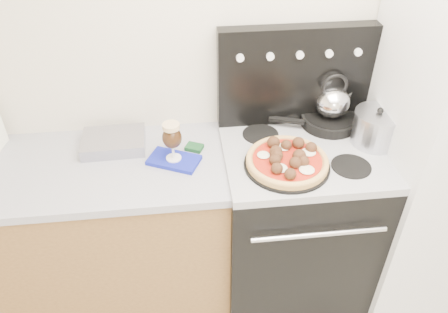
{
  "coord_description": "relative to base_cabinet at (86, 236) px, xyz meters",
  "views": [
    {
      "loc": [
        -0.49,
        -0.44,
        2.15
      ],
      "look_at": [
        -0.31,
        1.05,
        1.01
      ],
      "focal_mm": 35.0,
      "sensor_mm": 36.0,
      "label": 1
    }
  ],
  "objects": [
    {
      "name": "base_cabinet",
      "position": [
        0.0,
        0.0,
        0.0
      ],
      "size": [
        1.45,
        0.6,
        0.86
      ],
      "primitive_type": "cube",
      "color": "brown",
      "rests_on": "ground"
    },
    {
      "name": "skillet",
      "position": [
        1.29,
        0.18,
        0.52
      ],
      "size": [
        0.36,
        0.36,
        0.05
      ],
      "primitive_type": "cylinder",
      "rotation": [
        0.0,
        0.0,
        -0.34
      ],
      "color": "black",
      "rests_on": "cooktop"
    },
    {
      "name": "backguard",
      "position": [
        1.1,
        0.25,
        0.74
      ],
      "size": [
        0.76,
        0.08,
        0.5
      ],
      "primitive_type": "cube",
      "color": "black",
      "rests_on": "cooktop"
    },
    {
      "name": "fridge",
      "position": [
        1.8,
        -0.05,
        0.52
      ],
      "size": [
        0.64,
        0.68,
        1.9
      ],
      "primitive_type": "cube",
      "color": "silver",
      "rests_on": "ground"
    },
    {
      "name": "cooktop",
      "position": [
        1.1,
        -0.02,
        0.47
      ],
      "size": [
        0.76,
        0.65,
        0.04
      ],
      "primitive_type": "cube",
      "color": "#ADADB2",
      "rests_on": "stove_body"
    },
    {
      "name": "tea_kettle",
      "position": [
        1.29,
        0.18,
        0.64
      ],
      "size": [
        0.19,
        0.19,
        0.19
      ],
      "primitive_type": null,
      "rotation": [
        0.0,
        0.0,
        0.05
      ],
      "color": "silver",
      "rests_on": "skillet"
    },
    {
      "name": "stove_body",
      "position": [
        1.1,
        -0.02,
        0.01
      ],
      "size": [
        0.76,
        0.65,
        0.88
      ],
      "primitive_type": "cube",
      "color": "black",
      "rests_on": "ground"
    },
    {
      "name": "stock_pot",
      "position": [
        1.45,
        -0.0,
        0.57
      ],
      "size": [
        0.27,
        0.27,
        0.16
      ],
      "primitive_type": "cylinder",
      "rotation": [
        0.0,
        0.0,
        -0.3
      ],
      "color": "#B0B3BD",
      "rests_on": "cooktop"
    },
    {
      "name": "beer_glass",
      "position": [
        0.49,
        -0.02,
        0.59
      ],
      "size": [
        0.11,
        0.11,
        0.19
      ],
      "primitive_type": null,
      "rotation": [
        0.0,
        0.0,
        0.28
      ],
      "color": "black",
      "rests_on": "oven_mitt"
    },
    {
      "name": "oven_mitt",
      "position": [
        0.49,
        -0.02,
        0.48
      ],
      "size": [
        0.27,
        0.22,
        0.02
      ],
      "primitive_type": "cube",
      "rotation": [
        0.0,
        0.0,
        -0.44
      ],
      "color": "#151EA2",
      "rests_on": "countertop"
    },
    {
      "name": "countertop",
      "position": [
        0.0,
        0.0,
        0.45
      ],
      "size": [
        1.48,
        0.63,
        0.04
      ],
      "primitive_type": "cube",
      "color": "#A6A6B2",
      "rests_on": "base_cabinet"
    },
    {
      "name": "pizza_pan",
      "position": [
        1.0,
        -0.14,
        0.5
      ],
      "size": [
        0.5,
        0.5,
        0.01
      ],
      "primitive_type": "cylinder",
      "rotation": [
        0.0,
        0.0,
        0.34
      ],
      "color": "black",
      "rests_on": "cooktop"
    },
    {
      "name": "foil_sheet",
      "position": [
        0.21,
        0.13,
        0.5
      ],
      "size": [
        0.3,
        0.23,
        0.06
      ],
      "primitive_type": "cube",
      "rotation": [
        0.0,
        0.0,
        0.03
      ],
      "color": "silver",
      "rests_on": "countertop"
    },
    {
      "name": "pizza",
      "position": [
        1.0,
        -0.14,
        0.53
      ],
      "size": [
        0.45,
        0.45,
        0.05
      ],
      "primitive_type": null,
      "rotation": [
        0.0,
        0.0,
        0.26
      ],
      "color": "tan",
      "rests_on": "pizza_pan"
    },
    {
      "name": "room_shell",
      "position": [
        1.02,
        -0.91,
        0.82
      ],
      "size": [
        3.52,
        3.01,
        2.52
      ],
      "color": "beige",
      "rests_on": "ground"
    }
  ]
}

